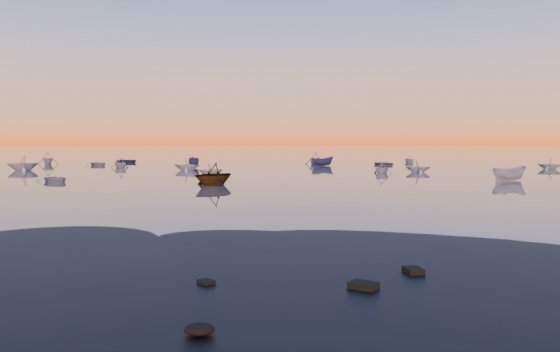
# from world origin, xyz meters

# --- Properties ---
(ground) EXTENTS (600.00, 600.00, 0.00)m
(ground) POSITION_xyz_m (0.00, 100.00, 0.00)
(ground) COLOR slate
(ground) RESTS_ON ground
(mud_lobes) EXTENTS (140.00, 6.00, 0.07)m
(mud_lobes) POSITION_xyz_m (0.00, -1.00, 0.01)
(mud_lobes) COLOR black
(mud_lobes) RESTS_ON ground
(moored_fleet) EXTENTS (124.00, 58.00, 1.20)m
(moored_fleet) POSITION_xyz_m (0.00, 53.00, 0.00)
(moored_fleet) COLOR beige
(moored_fleet) RESTS_ON ground
(boat_near_left) EXTENTS (4.06, 3.81, 0.98)m
(boat_near_left) POSITION_xyz_m (-22.14, 32.34, 0.00)
(boat_near_left) COLOR beige
(boat_near_left) RESTS_ON ground
(boat_near_center) EXTENTS (3.37, 4.59, 1.46)m
(boat_near_center) POSITION_xyz_m (23.07, 34.53, 0.00)
(boat_near_center) COLOR beige
(boat_near_center) RESTS_ON ground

